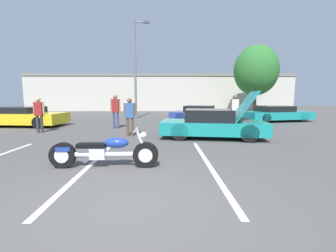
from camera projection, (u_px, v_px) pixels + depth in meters
The scene contains 15 objects.
ground_plane at pixel (130, 205), 3.53m from camera, with size 80.00×80.00×0.00m, color #514F4C.
parking_stripe_middle at pixel (90, 165), 5.55m from camera, with size 0.12×5.15×0.01m, color white.
parking_stripe_back at pixel (209, 165), 5.60m from camera, with size 0.12×5.15×0.01m, color white.
far_building at pixel (160, 92), 28.38m from camera, with size 32.00×4.20×4.40m.
light_pole at pixel (136, 65), 17.21m from camera, with size 1.21×0.28×7.39m.
tree_background at pixel (256, 71), 21.81m from camera, with size 4.20×4.20×6.64m.
motorcycle at pixel (104, 152), 5.35m from camera, with size 2.58×0.70×0.94m.
show_car_hood_open at pixel (213, 124), 9.19m from camera, with size 4.38×2.31×1.90m.
parked_car_left_row at pixel (25, 117), 12.85m from camera, with size 4.54×2.34×1.12m.
parked_car_mid_row at pixel (201, 114), 15.07m from camera, with size 4.41×3.06×1.10m.
parked_car_right_row at pixel (276, 114), 15.45m from camera, with size 4.92×2.84×1.07m.
spectator_near_motorcycle at pixel (39, 112), 10.51m from camera, with size 0.52×0.22×1.66m.
spectator_by_show_car at pixel (115, 108), 11.92m from camera, with size 0.52×0.24×1.81m.
spectator_midground at pixel (235, 108), 12.20m from camera, with size 0.52×0.23×1.79m.
spectator_far_lot at pixel (130, 114), 9.62m from camera, with size 0.52×0.21×1.64m.
Camera 1 is at (0.55, -3.34, 1.69)m, focal length 24.00 mm.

